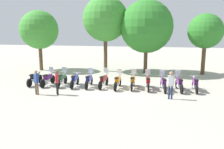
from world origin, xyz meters
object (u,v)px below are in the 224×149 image
at_px(motorcycle_2, 62,79).
at_px(motorcycle_9, 163,83).
at_px(tree_3, 205,31).
at_px(motorcycle_6, 118,81).
at_px(motorcycle_1, 48,79).
at_px(person_0, 171,83).
at_px(motorcycle_5, 104,80).
at_px(motorcycle_10, 179,83).
at_px(motorcycle_3, 75,80).
at_px(person_2, 36,81).
at_px(motorcycle_0, 35,78).
at_px(tree_1, 105,19).
at_px(motorcycle_11, 195,84).
at_px(motorcycle_8, 148,82).
at_px(motorcycle_4, 89,80).
at_px(tree_0, 39,30).
at_px(motorcycle_7, 133,81).
at_px(tree_2, 146,27).
at_px(person_1, 57,81).

xyz_separation_m(motorcycle_2, motorcycle_9, (7.59, 0.05, 0.00)).
bearing_deg(tree_3, motorcycle_6, -135.78).
height_order(motorcycle_1, person_0, person_0).
relative_size(motorcycle_5, motorcycle_10, 1.00).
bearing_deg(motorcycle_3, motorcycle_6, -92.53).
distance_m(motorcycle_2, motorcycle_3, 1.09).
xyz_separation_m(person_2, tree_3, (11.92, 9.52, 3.09)).
bearing_deg(motorcycle_0, motorcycle_6, -87.73).
xyz_separation_m(motorcycle_2, tree_1, (1.89, 6.76, 4.70)).
distance_m(motorcycle_0, person_0, 10.36).
relative_size(motorcycle_5, tree_3, 0.39).
xyz_separation_m(motorcycle_2, motorcycle_11, (9.77, 0.29, -0.01)).
height_order(motorcycle_2, motorcycle_8, same).
distance_m(motorcycle_9, motorcycle_10, 1.09).
bearing_deg(tree_1, motorcycle_2, -105.61).
height_order(motorcycle_4, tree_0, tree_0).
height_order(motorcycle_1, motorcycle_10, same).
distance_m(motorcycle_7, tree_1, 8.80).
relative_size(motorcycle_3, motorcycle_4, 1.00).
bearing_deg(tree_1, motorcycle_11, -39.40).
height_order(motorcycle_8, tree_0, tree_0).
bearing_deg(motorcycle_4, motorcycle_11, -90.70).
bearing_deg(tree_1, motorcycle_5, -78.38).
bearing_deg(motorcycle_3, tree_2, -40.13).
relative_size(motorcycle_1, motorcycle_5, 1.00).
distance_m(person_0, tree_0, 15.52).
bearing_deg(motorcycle_8, motorcycle_9, -101.18).
bearing_deg(motorcycle_7, motorcycle_10, -90.92).
height_order(person_1, tree_0, tree_0).
height_order(motorcycle_3, tree_1, tree_1).
distance_m(motorcycle_2, motorcycle_10, 8.68).
bearing_deg(tree_2, person_1, -119.75).
relative_size(motorcycle_1, motorcycle_11, 1.00).
xyz_separation_m(motorcycle_2, person_2, (-0.60, -2.74, 0.43)).
xyz_separation_m(motorcycle_0, motorcycle_1, (1.09, 0.01, 0.01)).
bearing_deg(person_0, person_2, 98.91).
bearing_deg(person_1, motorcycle_8, -13.27).
bearing_deg(tree_2, tree_0, -176.90).
bearing_deg(person_2, motorcycle_7, 131.60).
xyz_separation_m(motorcycle_7, motorcycle_9, (2.16, -0.16, 0.00)).
height_order(motorcycle_2, motorcycle_7, same).
xyz_separation_m(motorcycle_2, motorcycle_6, (4.34, -0.01, 0.00)).
bearing_deg(motorcycle_5, person_0, -109.52).
bearing_deg(person_0, person_1, 97.70).
height_order(motorcycle_2, motorcycle_3, motorcycle_2).
bearing_deg(motorcycle_2, motorcycle_5, -90.56).
bearing_deg(motorcycle_0, motorcycle_2, -84.82).
xyz_separation_m(motorcycle_6, tree_2, (1.59, 6.65, 3.96)).
relative_size(motorcycle_9, motorcycle_10, 1.00).
bearing_deg(motorcycle_0, tree_2, -49.06).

